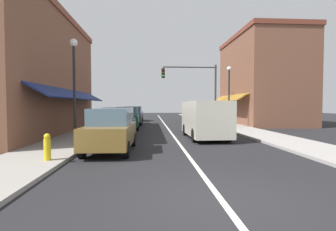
% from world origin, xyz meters
% --- Properties ---
extents(ground_plane, '(80.00, 80.00, 0.00)m').
position_xyz_m(ground_plane, '(0.00, 18.00, 0.00)').
color(ground_plane, black).
extents(sidewalk_left, '(2.60, 56.00, 0.12)m').
position_xyz_m(sidewalk_left, '(-5.50, 18.00, 0.06)').
color(sidewalk_left, gray).
rests_on(sidewalk_left, ground).
extents(sidewalk_right, '(2.60, 56.00, 0.12)m').
position_xyz_m(sidewalk_right, '(5.50, 18.00, 0.06)').
color(sidewalk_right, '#A39E99').
rests_on(sidewalk_right, ground).
extents(lane_center_stripe, '(0.14, 52.00, 0.01)m').
position_xyz_m(lane_center_stripe, '(0.00, 18.00, 0.00)').
color(lane_center_stripe, silver).
rests_on(lane_center_stripe, ground).
extents(storefront_left_block, '(6.55, 14.20, 7.88)m').
position_xyz_m(storefront_left_block, '(-9.41, 12.00, 3.94)').
color(storefront_left_block, brown).
rests_on(storefront_left_block, ground).
extents(storefront_right_block, '(7.04, 10.20, 8.73)m').
position_xyz_m(storefront_right_block, '(9.66, 20.00, 4.37)').
color(storefront_right_block, brown).
rests_on(storefront_right_block, ground).
extents(parked_car_nearest_left, '(1.86, 4.14, 1.77)m').
position_xyz_m(parked_car_nearest_left, '(-3.04, 5.59, 0.88)').
color(parked_car_nearest_left, brown).
rests_on(parked_car_nearest_left, ground).
extents(parked_car_second_left, '(1.78, 4.10, 1.77)m').
position_xyz_m(parked_car_second_left, '(-3.23, 10.04, 0.88)').
color(parked_car_second_left, black).
rests_on(parked_car_second_left, ground).
extents(parked_car_third_left, '(1.84, 4.13, 1.77)m').
position_xyz_m(parked_car_third_left, '(-3.20, 15.32, 0.88)').
color(parked_car_third_left, '#0F4C33').
rests_on(parked_car_third_left, ground).
extents(parked_car_far_left, '(1.81, 4.11, 1.77)m').
position_xyz_m(parked_car_far_left, '(-3.10, 20.25, 0.88)').
color(parked_car_far_left, '#4C5156').
rests_on(parked_car_far_left, ground).
extents(parked_car_distant_left, '(1.81, 4.11, 1.77)m').
position_xyz_m(parked_car_distant_left, '(-3.21, 25.88, 0.88)').
color(parked_car_distant_left, navy).
rests_on(parked_car_distant_left, ground).
extents(van_in_lane, '(2.06, 5.21, 2.12)m').
position_xyz_m(van_in_lane, '(1.69, 9.53, 1.15)').
color(van_in_lane, beige).
rests_on(van_in_lane, ground).
extents(traffic_signal_mast_arm, '(5.26, 0.50, 5.74)m').
position_xyz_m(traffic_signal_mast_arm, '(2.99, 19.23, 3.93)').
color(traffic_signal_mast_arm, '#333333').
rests_on(traffic_signal_mast_arm, ground).
extents(street_lamp_left_near, '(0.36, 0.36, 5.00)m').
position_xyz_m(street_lamp_left_near, '(-4.99, 7.38, 3.35)').
color(street_lamp_left_near, black).
rests_on(street_lamp_left_near, ground).
extents(street_lamp_right_mid, '(0.36, 0.36, 4.97)m').
position_xyz_m(street_lamp_right_mid, '(4.84, 15.15, 3.33)').
color(street_lamp_right_mid, black).
rests_on(street_lamp_right_mid, ground).
extents(fire_hydrant, '(0.22, 0.22, 0.87)m').
position_xyz_m(fire_hydrant, '(-4.75, 3.50, 0.55)').
color(fire_hydrant, gold).
rests_on(fire_hydrant, ground).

